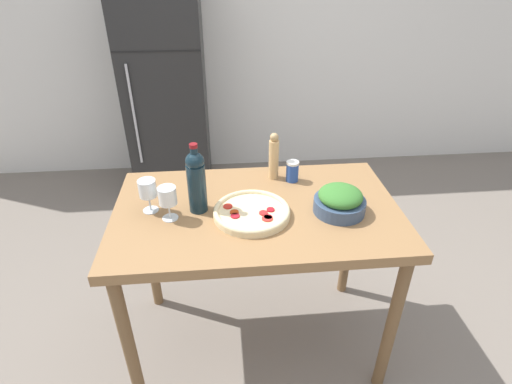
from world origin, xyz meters
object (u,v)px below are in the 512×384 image
refrigerator (167,91)px  pepper_mill (274,157)px  wine_glass_near (168,197)px  salt_canister (292,171)px  homemade_pizza (252,212)px  salad_bowl (340,201)px  wine_bottle (196,180)px  wine_glass_far (148,190)px

refrigerator → pepper_mill: size_ratio=7.18×
wine_glass_near → salt_canister: size_ratio=1.46×
homemade_pizza → salt_canister: bearing=51.9°
refrigerator → salad_bowl: (0.94, -1.90, 0.07)m
wine_bottle → pepper_mill: bearing=35.2°
wine_bottle → salt_canister: bearing=25.8°
wine_bottle → homemade_pizza: wine_bottle is taller
homemade_pizza → salad_bowl: bearing=-0.5°
salad_bowl → salt_canister: (-0.16, 0.29, -0.00)m
pepper_mill → salt_canister: (0.09, -0.04, -0.06)m
homemade_pizza → salt_canister: size_ratio=3.18×
refrigerator → salt_canister: refrigerator is taller
wine_glass_far → salt_canister: wine_glass_far is taller
wine_bottle → salad_bowl: bearing=-6.7°
refrigerator → salad_bowl: 2.12m
wine_glass_near → wine_bottle: bearing=24.9°
refrigerator → wine_glass_near: (0.20, -1.88, 0.12)m
wine_glass_near → pepper_mill: pepper_mill is taller
wine_bottle → refrigerator: bearing=100.0°
homemade_pizza → salt_canister: salt_canister is taller
pepper_mill → wine_glass_near: bearing=-147.1°
refrigerator → salad_bowl: size_ratio=7.68×
wine_bottle → wine_glass_near: (-0.12, -0.06, -0.04)m
refrigerator → pepper_mill: 1.71m
refrigerator → wine_bottle: bearing=-80.0°
wine_glass_far → salt_canister: (0.67, 0.21, -0.05)m
refrigerator → homemade_pizza: size_ratio=5.21×
salad_bowl → homemade_pizza: size_ratio=0.68×
homemade_pizza → pepper_mill: bearing=67.2°
salad_bowl → salt_canister: 0.34m
salad_bowl → homemade_pizza: (-0.39, 0.00, -0.04)m
salt_canister → homemade_pizza: bearing=-128.1°
refrigerator → wine_glass_near: bearing=-84.0°
salad_bowl → homemade_pizza: salad_bowl is taller
pepper_mill → homemade_pizza: (-0.14, -0.33, -0.10)m
refrigerator → wine_bottle: (0.32, -1.82, 0.16)m
wine_glass_far → salad_bowl: size_ratio=0.68×
wine_bottle → salt_canister: 0.52m
wine_bottle → wine_glass_far: size_ratio=2.08×
wine_glass_near → homemade_pizza: wine_glass_near is taller
wine_glass_near → salad_bowl: bearing=-1.2°
salad_bowl → salt_canister: size_ratio=2.16×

